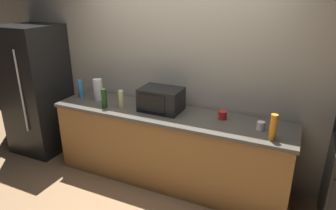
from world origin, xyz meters
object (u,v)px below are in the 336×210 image
at_px(mug_red, 222,115).
at_px(bottle_spray_cleaner, 80,89).
at_px(bottle_wine, 104,98).
at_px(refrigerator, 37,90).
at_px(mug_white, 261,126).
at_px(paper_towel_roll, 98,89).
at_px(bottle_vinegar, 121,99).
at_px(bottle_dish_soap, 273,127).
at_px(microwave, 161,99).

bearing_deg(mug_red, bottle_spray_cleaner, -177.84).
bearing_deg(bottle_spray_cleaner, bottle_wine, -20.19).
height_order(refrigerator, bottle_wine, refrigerator).
distance_m(refrigerator, mug_white, 3.09).
bearing_deg(paper_towel_roll, bottle_wine, -40.35).
distance_m(bottle_vinegar, bottle_dish_soap, 1.75).
relative_size(bottle_dish_soap, bottle_wine, 1.07).
bearing_deg(microwave, refrigerator, -178.58).
bearing_deg(bottle_vinegar, paper_towel_roll, 164.04).
relative_size(bottle_vinegar, mug_red, 2.23).
xyz_separation_m(bottle_wine, mug_white, (1.80, 0.15, -0.08)).
height_order(refrigerator, microwave, refrigerator).
bearing_deg(paper_towel_roll, mug_red, 1.74).
distance_m(refrigerator, bottle_vinegar, 1.47).
height_order(microwave, bottle_vinegar, microwave).
bearing_deg(bottle_wine, refrigerator, 172.86).
xyz_separation_m(paper_towel_roll, mug_white, (2.05, -0.06, -0.09)).
height_order(bottle_vinegar, mug_white, bottle_vinegar).
relative_size(bottle_wine, mug_white, 2.76).
bearing_deg(bottle_vinegar, mug_red, 8.16).
bearing_deg(paper_towel_roll, mug_white, -1.62).
bearing_deg(bottle_vinegar, mug_white, 2.28).
height_order(bottle_dish_soap, bottle_spray_cleaner, bottle_dish_soap).
distance_m(paper_towel_roll, bottle_spray_cleaner, 0.27).
height_order(refrigerator, bottle_vinegar, refrigerator).
relative_size(mug_red, mug_white, 1.11).
bearing_deg(microwave, bottle_wine, -162.18).
xyz_separation_m(microwave, bottle_vinegar, (-0.47, -0.12, -0.03)).
relative_size(paper_towel_roll, bottle_vinegar, 1.27).
height_order(bottle_vinegar, bottle_spray_cleaner, bottle_spray_cleaner).
relative_size(bottle_vinegar, bottle_wine, 0.89).
relative_size(bottle_spray_cleaner, bottle_wine, 0.99).
relative_size(bottle_wine, mug_red, 2.49).
relative_size(bottle_dish_soap, bottle_spray_cleaner, 1.08).
height_order(refrigerator, bottle_spray_cleaner, refrigerator).
bearing_deg(mug_white, mug_red, 165.83).
height_order(paper_towel_roll, bottle_wine, paper_towel_roll).
xyz_separation_m(microwave, bottle_wine, (-0.65, -0.21, -0.02)).
distance_m(paper_towel_roll, bottle_vinegar, 0.45).
height_order(paper_towel_roll, mug_red, paper_towel_roll).
bearing_deg(bottle_vinegar, bottle_dish_soap, -3.67).
bearing_deg(microwave, bottle_dish_soap, -10.31).
xyz_separation_m(microwave, paper_towel_roll, (-0.90, 0.00, 0.00)).
bearing_deg(bottle_spray_cleaner, refrigerator, -177.90).
bearing_deg(refrigerator, mug_white, -0.14).
bearing_deg(microwave, bottle_vinegar, -165.77).
bearing_deg(mug_white, bottle_vinegar, -177.72).
xyz_separation_m(refrigerator, bottle_spray_cleaner, (0.77, 0.03, 0.12)).
distance_m(bottle_wine, mug_red, 1.40).
xyz_separation_m(bottle_dish_soap, mug_white, (-0.13, 0.18, -0.08)).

